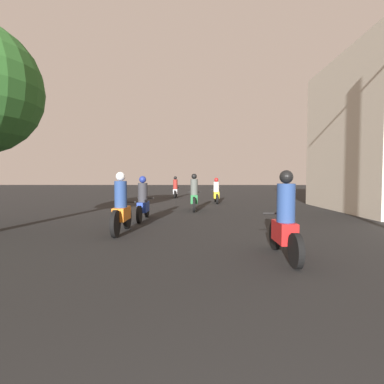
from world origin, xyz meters
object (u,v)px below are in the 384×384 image
(motorcycle_red, at_px, (285,223))
(motorcycle_yellow, at_px, (216,193))
(motorcycle_green, at_px, (194,196))
(motorcycle_silver, at_px, (175,189))
(motorcycle_orange, at_px, (121,209))
(building_right_near, at_px, (383,134))
(motorcycle_blue, at_px, (143,202))

(motorcycle_red, bearing_deg, motorcycle_yellow, 99.71)
(motorcycle_green, bearing_deg, motorcycle_silver, 106.07)
(motorcycle_orange, height_order, building_right_near, building_right_near)
(motorcycle_red, xyz_separation_m, motorcycle_green, (-1.68, 7.86, 0.01))
(motorcycle_yellow, distance_m, building_right_near, 8.51)
(motorcycle_blue, xyz_separation_m, motorcycle_silver, (0.33, 11.54, 0.01))
(motorcycle_orange, bearing_deg, motorcycle_blue, 80.40)
(motorcycle_green, xyz_separation_m, motorcycle_silver, (-1.41, 8.48, -0.03))
(motorcycle_blue, bearing_deg, motorcycle_red, -48.75)
(motorcycle_yellow, bearing_deg, motorcycle_blue, -108.52)
(motorcycle_green, distance_m, motorcycle_yellow, 4.16)
(motorcycle_yellow, bearing_deg, motorcycle_silver, 125.05)
(motorcycle_red, relative_size, motorcycle_green, 0.93)
(motorcycle_red, distance_m, motorcycle_silver, 16.63)
(motorcycle_blue, xyz_separation_m, motorcycle_green, (1.74, 3.06, 0.04))
(motorcycle_silver, height_order, building_right_near, building_right_near)
(motorcycle_red, bearing_deg, motorcycle_orange, 153.41)
(motorcycle_red, xyz_separation_m, motorcycle_orange, (-3.57, 2.43, -0.01))
(motorcycle_yellow, height_order, motorcycle_silver, motorcycle_silver)
(motorcycle_red, height_order, motorcycle_orange, motorcycle_orange)
(motorcycle_blue, distance_m, motorcycle_yellow, 7.63)
(motorcycle_red, height_order, building_right_near, building_right_near)
(motorcycle_red, bearing_deg, motorcycle_silver, 108.34)
(motorcycle_orange, relative_size, motorcycle_green, 0.97)
(motorcycle_blue, relative_size, motorcycle_yellow, 1.04)
(motorcycle_green, bearing_deg, motorcycle_red, -71.28)
(motorcycle_red, relative_size, motorcycle_yellow, 0.93)
(motorcycle_blue, xyz_separation_m, motorcycle_yellow, (2.99, 7.03, -0.03))
(motorcycle_yellow, height_order, building_right_near, building_right_near)
(motorcycle_silver, bearing_deg, motorcycle_yellow, -52.80)
(motorcycle_yellow, bearing_deg, building_right_near, -24.97)
(motorcycle_green, distance_m, building_right_near, 8.69)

